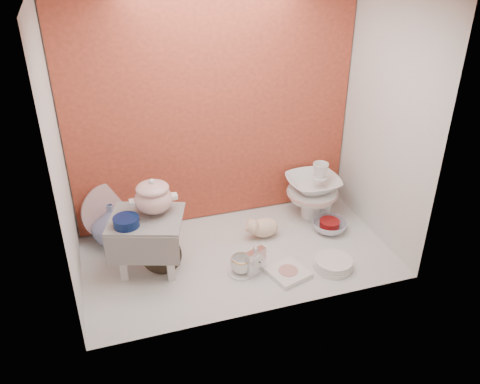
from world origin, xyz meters
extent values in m
plane|color=silver|center=(0.00, 0.00, 0.00)|extent=(1.80, 1.80, 0.00)
cube|color=#C94A32|center=(0.00, 0.50, 0.75)|extent=(1.80, 0.06, 1.50)
cube|color=silver|center=(-0.90, 0.00, 0.75)|extent=(0.06, 1.00, 1.50)
cube|color=silver|center=(0.90, 0.00, 0.75)|extent=(0.06, 1.00, 1.50)
cylinder|color=#091845|center=(-0.62, 0.00, 0.36)|extent=(0.18, 0.18, 0.05)
imported|color=silver|center=(-0.69, 0.36, 0.13)|extent=(0.27, 0.27, 0.27)
cube|color=silver|center=(0.04, -0.20, 0.09)|extent=(0.13, 0.09, 0.18)
ellipsoid|color=beige|center=(0.22, 0.14, 0.07)|extent=(0.26, 0.21, 0.13)
cylinder|color=white|center=(-0.03, -0.16, 0.01)|extent=(0.16, 0.16, 0.01)
imported|color=white|center=(-0.03, -0.16, 0.06)|extent=(0.15, 0.15, 0.10)
cube|color=white|center=(0.22, -0.26, 0.01)|extent=(0.25, 0.25, 0.03)
cylinder|color=white|center=(0.49, -0.28, 0.03)|extent=(0.28, 0.28, 0.06)
imported|color=silver|center=(0.64, 0.08, 0.03)|extent=(0.24, 0.24, 0.07)
cylinder|color=silver|center=(0.69, 0.27, 0.10)|extent=(0.13, 0.13, 0.21)
camera|label=1|loc=(-0.73, -2.33, 1.81)|focal=37.75mm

